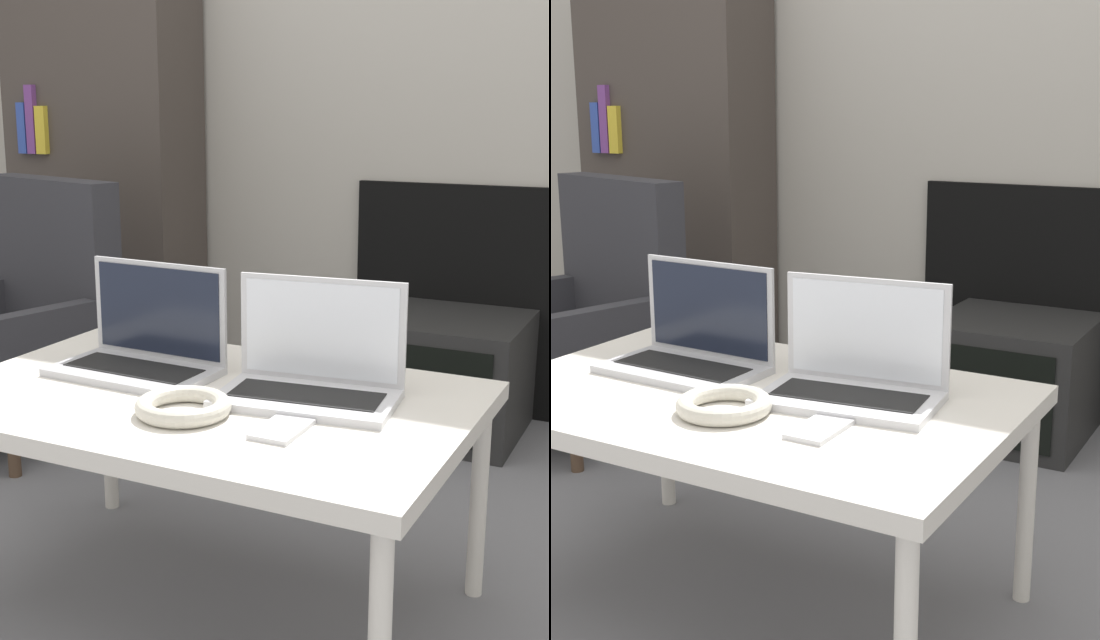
% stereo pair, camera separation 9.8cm
% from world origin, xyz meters
% --- Properties ---
extents(wall_back, '(7.00, 0.08, 2.60)m').
position_xyz_m(wall_back, '(0.00, 1.78, 1.28)').
color(wall_back, '#ADA89E').
rests_on(wall_back, ground_plane).
extents(table, '(1.04, 0.69, 0.47)m').
position_xyz_m(table, '(0.00, 0.26, 0.44)').
color(table, silver).
rests_on(table, ground_plane).
extents(laptop_left, '(0.35, 0.21, 0.23)m').
position_xyz_m(laptop_left, '(-0.20, 0.33, 0.53)').
color(laptop_left, '#B2B2B7').
rests_on(laptop_left, table).
extents(laptop_right, '(0.36, 0.24, 0.23)m').
position_xyz_m(laptop_right, '(0.19, 0.33, 0.53)').
color(laptop_right, silver).
rests_on(laptop_right, table).
extents(headphones, '(0.18, 0.18, 0.03)m').
position_xyz_m(headphones, '(0.02, 0.14, 0.49)').
color(headphones, beige).
rests_on(headphones, table).
extents(phone, '(0.08, 0.12, 0.01)m').
position_xyz_m(phone, '(0.22, 0.14, 0.48)').
color(phone, silver).
rests_on(phone, table).
extents(tv, '(0.47, 0.46, 0.38)m').
position_xyz_m(tv, '(0.15, 1.50, 0.19)').
color(tv, black).
rests_on(tv, ground_plane).
extents(armchair, '(0.68, 0.66, 0.80)m').
position_xyz_m(armchair, '(-1.05, 0.91, 0.38)').
color(armchair, '#2D2D33').
rests_on(armchair, ground_plane).
extents(bookshelf, '(0.70, 0.32, 1.54)m').
position_xyz_m(bookshelf, '(-1.23, 1.58, 0.77)').
color(bookshelf, '#3F3833').
rests_on(bookshelf, ground_plane).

